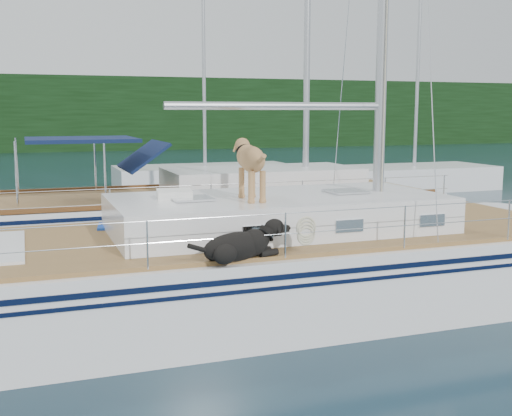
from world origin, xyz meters
name	(u,v)px	position (x,y,z in m)	size (l,w,h in m)	color
ground	(231,311)	(0.00, 0.00, 0.00)	(120.00, 120.00, 0.00)	black
tree_line	(61,114)	(0.00, 45.00, 3.00)	(90.00, 3.00, 6.00)	black
shore_bank	(61,143)	(0.00, 46.20, 0.60)	(92.00, 1.00, 1.20)	#595147
main_sailboat	(236,269)	(0.09, -0.01, 0.68)	(12.00, 3.96, 14.01)	white
neighbor_sailboat	(221,213)	(1.60, 5.78, 0.63)	(11.00, 3.50, 13.30)	white
bg_boat_center	(205,178)	(4.00, 16.00, 0.45)	(7.20, 3.00, 11.65)	white
bg_boat_east	(414,178)	(12.00, 13.00, 0.46)	(6.40, 3.00, 11.65)	white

